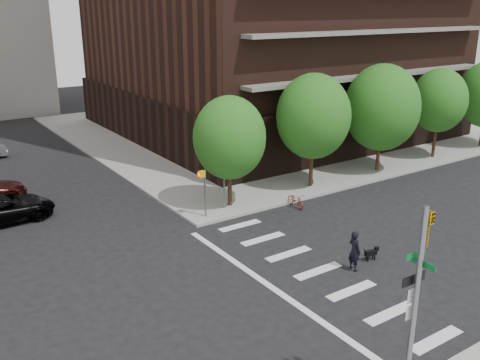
% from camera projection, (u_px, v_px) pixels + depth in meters
% --- Properties ---
extents(ground, '(120.00, 120.00, 0.00)m').
position_uv_depth(ground, '(262.00, 291.00, 21.41)').
color(ground, black).
rests_on(ground, ground).
extents(sidewalk_ne, '(39.00, 33.00, 0.15)m').
position_uv_depth(sidewalk_ne, '(289.00, 124.00, 50.78)').
color(sidewalk_ne, gray).
rests_on(sidewalk_ne, ground).
extents(crosswalk, '(3.85, 13.00, 0.01)m').
position_uv_depth(crosswalk, '(304.00, 276.00, 22.59)').
color(crosswalk, silver).
rests_on(crosswalk, ground).
extents(tree_a, '(4.00, 4.00, 5.90)m').
position_uv_depth(tree_a, '(229.00, 138.00, 28.96)').
color(tree_a, '#301E11').
rests_on(tree_a, sidewalk_ne).
extents(tree_b, '(4.50, 4.50, 6.65)m').
position_uv_depth(tree_b, '(313.00, 116.00, 32.00)').
color(tree_b, '#301E11').
rests_on(tree_b, sidewalk_ne).
extents(tree_c, '(5.00, 5.00, 6.80)m').
position_uv_depth(tree_c, '(382.00, 108.00, 35.22)').
color(tree_c, '#301E11').
rests_on(tree_c, sidewalk_ne).
extents(tree_d, '(4.00, 4.00, 6.20)m').
position_uv_depth(tree_d, '(439.00, 100.00, 38.44)').
color(tree_d, '#301E11').
rests_on(tree_d, sidewalk_ne).
extents(traffic_signal, '(0.90, 0.75, 6.00)m').
position_uv_depth(traffic_signal, '(413.00, 325.00, 14.42)').
color(traffic_signal, slate).
rests_on(traffic_signal, sidewalk_s).
extents(pedestrian_signal, '(2.18, 0.67, 2.60)m').
position_uv_depth(pedestrian_signal, '(209.00, 184.00, 28.30)').
color(pedestrian_signal, slate).
rests_on(pedestrian_signal, sidewalk_ne).
extents(parked_car_black, '(2.67, 5.30, 1.44)m').
position_uv_depth(parked_car_black, '(3.00, 209.00, 27.99)').
color(parked_car_black, black).
rests_on(parked_car_black, ground).
extents(scooter, '(0.68, 1.57, 0.80)m').
position_uv_depth(scooter, '(296.00, 200.00, 30.20)').
color(scooter, '#9A270F').
rests_on(scooter, ground).
extents(dog_walker, '(0.69, 0.48, 1.80)m').
position_uv_depth(dog_walker, '(354.00, 251.00, 22.87)').
color(dog_walker, black).
rests_on(dog_walker, ground).
extents(dog, '(0.71, 0.28, 0.59)m').
position_uv_depth(dog, '(372.00, 253.00, 23.89)').
color(dog, black).
rests_on(dog, ground).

